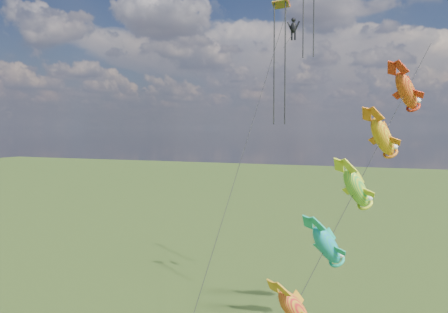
% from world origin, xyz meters
% --- Properties ---
extents(fish_windsock_rig, '(7.21, 14.35, 17.68)m').
position_xyz_m(fish_windsock_rig, '(21.29, 5.74, 9.93)').
color(fish_windsock_rig, brown).
rests_on(fish_windsock_rig, ground).
extents(parafoil_rig, '(2.81, 17.50, 27.30)m').
position_xyz_m(parafoil_rig, '(16.18, 12.28, 19.90)').
color(parafoil_rig, brown).
rests_on(parafoil_rig, ground).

